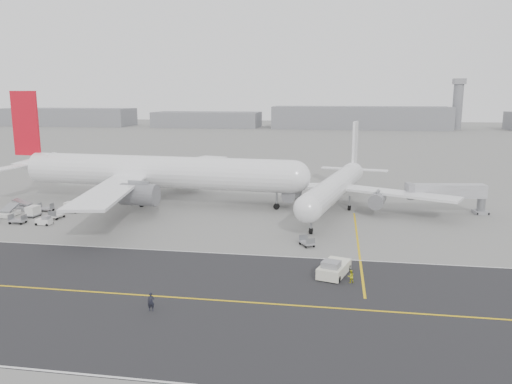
% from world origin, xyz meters
% --- Properties ---
extents(ground, '(700.00, 700.00, 0.00)m').
position_xyz_m(ground, '(0.00, 0.00, 0.00)').
color(ground, gray).
rests_on(ground, ground).
extents(taxiway, '(220.00, 59.00, 0.03)m').
position_xyz_m(taxiway, '(5.02, -17.98, 0.01)').
color(taxiway, '#262628').
rests_on(taxiway, ground).
extents(horizon_buildings, '(520.00, 28.00, 28.00)m').
position_xyz_m(horizon_buildings, '(30.00, 260.00, 0.00)').
color(horizon_buildings, gray).
rests_on(horizon_buildings, ground).
extents(control_tower, '(7.00, 7.00, 31.25)m').
position_xyz_m(control_tower, '(100.00, 265.00, 16.25)').
color(control_tower, gray).
rests_on(control_tower, ground).
extents(airliner_a, '(65.25, 64.36, 22.50)m').
position_xyz_m(airliner_a, '(-10.50, 27.63, 6.47)').
color(airliner_a, white).
rests_on(airliner_a, ground).
extents(airliner_b, '(44.55, 45.48, 15.86)m').
position_xyz_m(airliner_b, '(26.48, 27.72, 4.58)').
color(airliner_b, white).
rests_on(airliner_b, ground).
extents(pushback_tug, '(4.30, 7.70, 2.18)m').
position_xyz_m(pushback_tug, '(26.53, -8.37, 0.89)').
color(pushback_tug, silver).
rests_on(pushback_tug, ground).
extents(jet_bridge, '(15.32, 4.83, 5.72)m').
position_xyz_m(jet_bridge, '(46.77, 27.48, 3.99)').
color(jet_bridge, gray).
rests_on(jet_bridge, ground).
extents(gse_cluster, '(17.94, 17.33, 2.06)m').
position_xyz_m(gse_cluster, '(-27.40, 12.72, 0.00)').
color(gse_cluster, gray).
rests_on(gse_cluster, ground).
extents(stray_dolly, '(2.53, 2.85, 1.49)m').
position_xyz_m(stray_dolly, '(22.57, 3.19, 0.00)').
color(stray_dolly, silver).
rests_on(stray_dolly, ground).
extents(ground_crew_a, '(0.79, 0.58, 1.96)m').
position_xyz_m(ground_crew_a, '(8.17, -21.61, 0.98)').
color(ground_crew_a, black).
rests_on(ground_crew_a, ground).
extents(ground_crew_b, '(0.92, 0.81, 1.58)m').
position_xyz_m(ground_crew_b, '(28.55, -10.48, 0.79)').
color(ground_crew_b, gold).
rests_on(ground_crew_b, ground).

